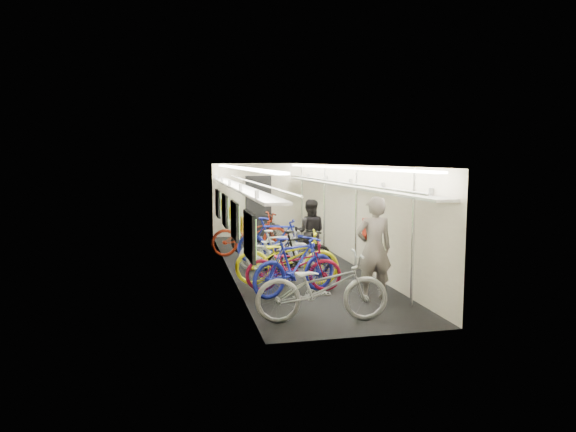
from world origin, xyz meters
name	(u,v)px	position (x,y,z in m)	size (l,w,h in m)	color
train_car_shell	(271,195)	(-0.36, 0.71, 1.66)	(10.00, 10.00, 10.00)	black
bicycle_0	(322,287)	(-0.46, -4.20, 0.55)	(0.73, 2.09, 1.10)	#A2A3A6
bicycle_1	(295,266)	(-0.51, -2.56, 0.56)	(0.53, 1.86, 1.12)	#1A229F
bicycle_2	(293,266)	(-0.48, -2.27, 0.49)	(0.65, 1.85, 0.97)	maroon
bicycle_3	(300,254)	(-0.13, -1.36, 0.54)	(0.50, 1.79, 1.07)	black
bicycle_4	(287,258)	(-0.49, -1.75, 0.55)	(0.73, 2.10, 1.11)	yellow
bicycle_5	(278,250)	(-0.39, -0.31, 0.47)	(0.44, 1.56, 0.94)	silver
bicycle_6	(276,249)	(-0.42, -0.24, 0.46)	(0.61, 1.76, 0.92)	silver
bicycle_7	(275,241)	(-0.33, 0.30, 0.57)	(0.54, 1.91, 1.15)	navy
bicycle_8	(250,234)	(-0.74, 1.69, 0.56)	(0.74, 2.13, 1.12)	#9A2510
bicycle_9	(259,232)	(-0.42, 2.14, 0.55)	(0.52, 1.82, 1.10)	black
passenger_near	(374,249)	(0.80, -3.17, 0.94)	(0.69, 0.45, 1.88)	gray
passenger_mid	(310,232)	(0.47, 0.09, 0.79)	(0.77, 0.60, 1.59)	black
backpack	(370,228)	(0.80, -3.00, 1.28)	(0.26, 0.14, 0.38)	#B42112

